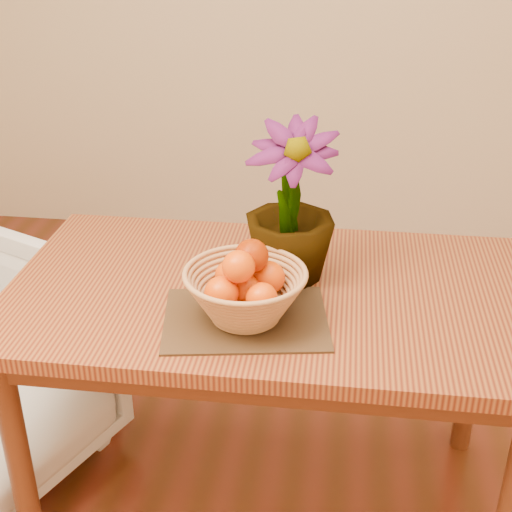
# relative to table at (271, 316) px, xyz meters

# --- Properties ---
(table) EXTENTS (1.40, 0.80, 0.75)m
(table) POSITION_rel_table_xyz_m (0.00, 0.00, 0.00)
(table) COLOR brown
(table) RESTS_ON floor
(placemat) EXTENTS (0.44, 0.36, 0.01)m
(placemat) POSITION_rel_table_xyz_m (-0.04, -0.17, 0.09)
(placemat) COLOR #3E2816
(placemat) RESTS_ON table
(wicker_basket) EXTENTS (0.30, 0.30, 0.12)m
(wicker_basket) POSITION_rel_table_xyz_m (-0.04, -0.17, 0.15)
(wicker_basket) COLOR #AA6F46
(wicker_basket) RESTS_ON placemat
(orange_pile) EXTENTS (0.18, 0.17, 0.15)m
(orange_pile) POSITION_rel_table_xyz_m (-0.04, -0.16, 0.21)
(orange_pile) COLOR #DA3903
(orange_pile) RESTS_ON wicker_basket
(potted_plant) EXTENTS (0.26, 0.26, 0.43)m
(potted_plant) POSITION_rel_table_xyz_m (0.04, 0.07, 0.30)
(potted_plant) COLOR #154A15
(potted_plant) RESTS_ON table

